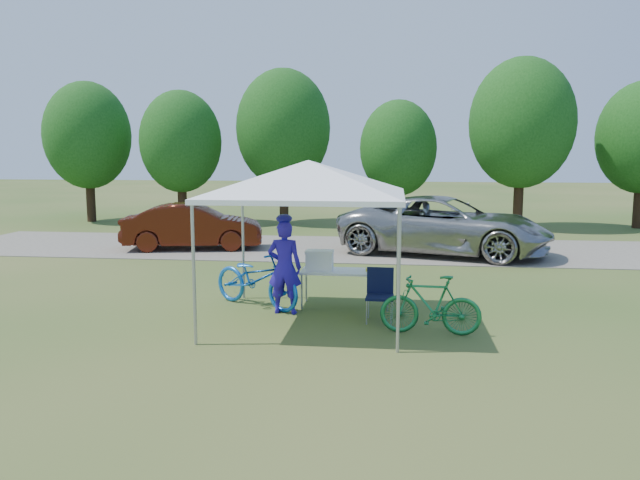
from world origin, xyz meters
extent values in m
plane|color=#2D5119|center=(0.00, 0.00, 0.00)|extent=(100.00, 100.00, 0.00)
cube|color=gray|center=(0.00, 8.00, 0.01)|extent=(24.00, 5.00, 0.02)
cylinder|color=#A5A5AA|center=(-1.50, -1.50, 1.05)|extent=(0.05, 0.05, 2.10)
cylinder|color=#A5A5AA|center=(1.50, -1.50, 1.05)|extent=(0.05, 0.05, 2.10)
cylinder|color=#A5A5AA|center=(-1.50, 1.50, 1.05)|extent=(0.05, 0.05, 2.10)
cylinder|color=#A5A5AA|center=(1.50, 1.50, 1.05)|extent=(0.05, 0.05, 2.10)
cube|color=white|center=(0.00, 0.00, 2.14)|extent=(3.15, 3.15, 0.08)
pyramid|color=white|center=(0.00, 0.00, 2.73)|extent=(4.53, 4.53, 0.55)
cylinder|color=#382314|center=(-11.00, 14.00, 0.94)|extent=(0.36, 0.36, 1.89)
ellipsoid|color=#144711|center=(-11.00, 14.00, 3.51)|extent=(3.46, 3.46, 4.32)
cylinder|color=#382314|center=(-7.00, 13.70, 0.88)|extent=(0.36, 0.36, 1.75)
ellipsoid|color=#144711|center=(-7.00, 13.70, 3.25)|extent=(3.20, 3.20, 4.00)
cylinder|color=#382314|center=(-3.00, 14.30, 1.01)|extent=(0.36, 0.36, 2.03)
ellipsoid|color=#144711|center=(-3.00, 14.30, 3.77)|extent=(3.71, 3.71, 4.64)
cylinder|color=#382314|center=(1.50, 14.10, 0.80)|extent=(0.36, 0.36, 1.61)
ellipsoid|color=#144711|center=(1.50, 14.10, 2.99)|extent=(2.94, 2.94, 3.68)
cylinder|color=#382314|center=(6.00, 13.80, 1.05)|extent=(0.36, 0.36, 2.10)
ellipsoid|color=#144711|center=(6.00, 13.80, 3.90)|extent=(3.84, 3.84, 4.80)
cylinder|color=#382314|center=(10.50, 14.40, 0.91)|extent=(0.36, 0.36, 1.82)
cube|color=white|center=(0.54, 1.09, 0.66)|extent=(1.65, 0.69, 0.04)
cylinder|color=#A5A5AA|center=(-0.24, 0.80, 0.32)|extent=(0.04, 0.04, 0.64)
cylinder|color=#A5A5AA|center=(1.32, 0.80, 0.32)|extent=(0.04, 0.04, 0.64)
cylinder|color=#A5A5AA|center=(-0.24, 1.39, 0.32)|extent=(0.04, 0.04, 0.64)
cylinder|color=#A5A5AA|center=(1.32, 1.39, 0.32)|extent=(0.04, 0.04, 0.64)
cube|color=black|center=(1.20, 0.10, 0.43)|extent=(0.47, 0.47, 0.04)
cube|color=black|center=(1.20, 0.32, 0.67)|extent=(0.46, 0.06, 0.46)
cylinder|color=#A5A5AA|center=(1.00, -0.10, 0.20)|extent=(0.02, 0.02, 0.41)
cylinder|color=#A5A5AA|center=(1.40, -0.10, 0.20)|extent=(0.02, 0.02, 0.41)
cylinder|color=#A5A5AA|center=(1.00, 0.30, 0.20)|extent=(0.02, 0.02, 0.41)
cylinder|color=#A5A5AA|center=(1.40, 0.30, 0.20)|extent=(0.02, 0.02, 0.41)
cube|color=white|center=(0.05, 1.09, 0.84)|extent=(0.49, 0.33, 0.33)
cube|color=white|center=(0.05, 1.09, 1.03)|extent=(0.51, 0.35, 0.04)
cylinder|color=yellow|center=(0.95, 1.04, 0.71)|extent=(0.08, 0.08, 0.06)
imported|color=#2816B9|center=(-0.50, 0.48, 0.83)|extent=(0.62, 0.42, 1.67)
imported|color=blue|center=(-1.10, 0.88, 0.53)|extent=(2.10, 1.65, 1.06)
imported|color=#19743A|center=(2.01, -0.53, 0.48)|extent=(1.61, 0.54, 0.95)
imported|color=#A09F9B|center=(2.80, 7.31, 0.83)|extent=(6.32, 4.19, 1.61)
imported|color=#47170B|center=(-4.47, 7.36, 0.68)|extent=(4.23, 2.19, 1.33)
camera|label=1|loc=(1.44, -10.23, 2.87)|focal=35.00mm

